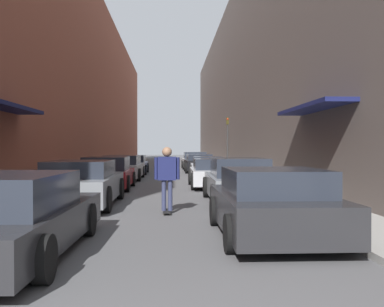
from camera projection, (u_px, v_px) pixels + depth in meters
name	position (u px, v px, depth m)	size (l,w,h in m)	color
ground	(166.00, 173.00, 28.23)	(149.46, 149.46, 0.00)	#515154
curb_strip_left	(116.00, 168.00, 34.81)	(1.80, 67.94, 0.12)	gray
curb_strip_right	(218.00, 167.00, 35.22)	(1.80, 67.94, 0.12)	gray
building_row_left	(80.00, 85.00, 34.57)	(4.90, 67.94, 13.57)	brown
building_row_right	(253.00, 84.00, 35.27)	(4.90, 67.94, 13.84)	#564C47
parked_car_left_0	(7.00, 217.00, 6.53)	(2.08, 4.69, 1.27)	#232326
parked_car_left_1	(82.00, 183.00, 12.30)	(2.04, 4.70, 1.30)	gray
parked_car_left_2	(107.00, 174.00, 17.24)	(2.01, 3.92, 1.31)	maroon
parked_car_left_3	(123.00, 168.00, 22.52)	(2.08, 4.56, 1.28)	#B7B7BC
parked_car_left_4	(132.00, 165.00, 27.59)	(2.00, 4.28, 1.20)	navy
parked_car_right_0	(272.00, 204.00, 7.94)	(2.07, 3.94, 1.28)	#232326
parked_car_right_1	(238.00, 181.00, 12.98)	(1.88, 4.43, 1.36)	gray
parked_car_right_2	(214.00, 173.00, 18.05)	(2.02, 4.11, 1.21)	#B7B7BC
parked_car_right_3	(207.00, 167.00, 23.94)	(1.89, 4.69, 1.19)	#B7B7BC
parked_car_right_4	(199.00, 163.00, 29.14)	(1.97, 4.12, 1.24)	black
parked_car_right_5	(195.00, 161.00, 34.38)	(2.05, 4.65, 1.34)	silver
skateboarder	(167.00, 173.00, 10.82)	(0.65, 0.78, 1.69)	black
traffic_light	(227.00, 138.00, 27.78)	(0.16, 0.22, 3.53)	#2D2D2D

